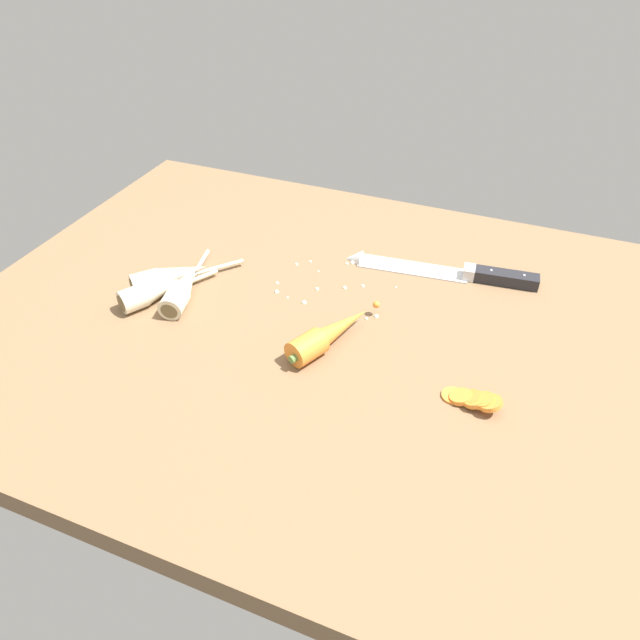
{
  "coord_description": "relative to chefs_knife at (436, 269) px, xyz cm",
  "views": [
    {
      "loc": [
        26.84,
        -69.19,
        59.46
      ],
      "look_at": [
        0.0,
        -2.0,
        1.5
      ],
      "focal_mm": 32.66,
      "sensor_mm": 36.0,
      "label": 1
    }
  ],
  "objects": [
    {
      "name": "whole_carrot",
      "position": [
        -10.99,
        -25.9,
        1.45
      ],
      "size": [
        10.29,
        18.3,
        4.2
      ],
      "color": "orange",
      "rests_on": "ground_plane"
    },
    {
      "name": "chefs_knife",
      "position": [
        0.0,
        0.0,
        0.0
      ],
      "size": [
        34.86,
        6.76,
        4.18
      ],
      "color": "silver",
      "rests_on": "ground_plane"
    },
    {
      "name": "mince_crumbs",
      "position": [
        -16.67,
        -11.48,
        -0.28
      ],
      "size": [
        20.43,
        15.6,
        0.89
      ],
      "color": "silver",
      "rests_on": "ground_plane"
    },
    {
      "name": "ground_plane",
      "position": [
        -13.76,
        -20.46,
        -2.65
      ],
      "size": [
        120.0,
        90.0,
        4.0
      ],
      "primitive_type": "cube",
      "color": "brown"
    },
    {
      "name": "parsnip_mid_left",
      "position": [
        -42.5,
        -26.15,
        1.33
      ],
      "size": [
        11.06,
        16.58,
        4.0
      ],
      "color": "beige",
      "rests_on": "ground_plane"
    },
    {
      "name": "parsnip_mid_right",
      "position": [
        -42.46,
        -21.43,
        1.33
      ],
      "size": [
        14.84,
        16.9,
        4.0
      ],
      "color": "beige",
      "rests_on": "ground_plane"
    },
    {
      "name": "carrot_slice_stack",
      "position": [
        11.9,
        -30.19,
        0.32
      ],
      "size": [
        8.41,
        4.22,
        2.77
      ],
      "color": "orange",
      "rests_on": "ground_plane"
    },
    {
      "name": "parsnip_front",
      "position": [
        -38.41,
        -23.62,
        1.33
      ],
      "size": [
        6.61,
        19.95,
        4.0
      ],
      "color": "beige",
      "rests_on": "ground_plane"
    }
  ]
}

